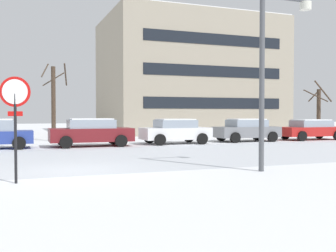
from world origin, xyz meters
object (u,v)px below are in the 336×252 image
(street_lamp, at_px, (272,61))
(parked_car_white, at_px, (175,131))
(stop_sign, at_px, (15,109))
(parked_car_maroon, at_px, (91,132))
(parked_car_red, at_px, (311,129))
(parked_car_gray, at_px, (247,130))

(street_lamp, height_order, parked_car_white, street_lamp)
(stop_sign, xyz_separation_m, parked_car_maroon, (3.80, 10.75, -1.12))
(street_lamp, relative_size, parked_car_white, 1.39)
(parked_car_white, bearing_deg, parked_car_red, 0.17)
(stop_sign, xyz_separation_m, parked_car_gray, (13.53, 11.01, -1.15))
(parked_car_maroon, height_order, parked_car_gray, parked_car_maroon)
(parked_car_maroon, height_order, parked_car_white, parked_car_maroon)
(stop_sign, bearing_deg, parked_car_white, 51.37)
(street_lamp, xyz_separation_m, parked_car_maroon, (-3.54, 11.13, -2.59))
(parked_car_maroon, relative_size, parked_car_gray, 1.08)
(stop_sign, bearing_deg, parked_car_gray, 39.13)
(parked_car_maroon, xyz_separation_m, parked_car_white, (4.87, 0.09, -0.02))
(parked_car_gray, bearing_deg, parked_car_white, -178.03)
(parked_car_gray, bearing_deg, parked_car_red, -1.63)
(parked_car_red, bearing_deg, parked_car_gray, 178.37)
(parked_car_maroon, bearing_deg, stop_sign, -109.46)
(parked_car_white, xyz_separation_m, parked_car_gray, (4.87, 0.17, -0.01))
(parked_car_red, bearing_deg, stop_sign, -149.42)
(parked_car_maroon, relative_size, parked_car_white, 1.11)
(parked_car_maroon, xyz_separation_m, parked_car_gray, (9.73, 0.26, -0.03))
(stop_sign, bearing_deg, parked_car_red, 30.58)
(street_lamp, distance_m, parked_car_maroon, 11.97)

